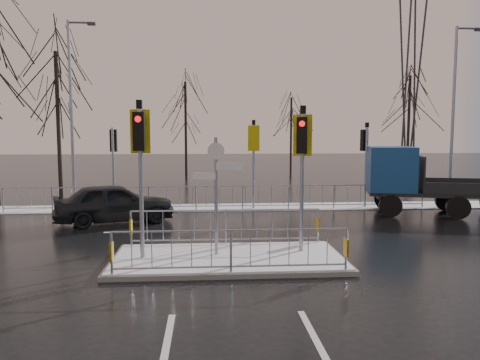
{
  "coord_description": "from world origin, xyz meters",
  "views": [
    {
      "loc": [
        -0.55,
        -11.87,
        3.36
      ],
      "look_at": [
        0.54,
        3.21,
        1.8
      ],
      "focal_mm": 35.0,
      "sensor_mm": 36.0,
      "label": 1
    }
  ],
  "objects": [
    {
      "name": "flatbed_truck",
      "position": [
        7.87,
        6.63,
        1.46
      ],
      "size": [
        6.28,
        3.58,
        2.75
      ],
      "color": "black",
      "rests_on": "ground"
    },
    {
      "name": "far_kerb_fixtures",
      "position": [
        0.29,
        8.09,
        1.02
      ],
      "size": [
        18.0,
        0.65,
        3.83
      ],
      "color": "gray",
      "rests_on": "ground"
    },
    {
      "name": "tree_near_b",
      "position": [
        -8.0,
        12.5,
        5.15
      ],
      "size": [
        4.0,
        4.0,
        7.55
      ],
      "color": "black",
      "rests_on": "ground"
    },
    {
      "name": "pylon_wires",
      "position": [
        16.88,
        30.0,
        11.03
      ],
      "size": [
        70.0,
        2.38,
        19.97
      ],
      "color": "#2D3033",
      "rests_on": "ground"
    },
    {
      "name": "traffic_island",
      "position": [
        -0.01,
        0.01,
        0.39
      ],
      "size": [
        6.0,
        3.04,
        4.15
      ],
      "color": "slate",
      "rests_on": "ground"
    },
    {
      "name": "street_lamp_right",
      "position": [
        10.57,
        8.5,
        4.39
      ],
      "size": [
        1.25,
        0.18,
        8.0
      ],
      "color": "gray",
      "rests_on": "ground"
    },
    {
      "name": "street_lamp_left",
      "position": [
        -6.43,
        9.5,
        4.49
      ],
      "size": [
        1.25,
        0.18,
        8.2
      ],
      "color": "gray",
      "rests_on": "ground"
    },
    {
      "name": "lane_markings",
      "position": [
        0.0,
        -0.33,
        0.0
      ],
      "size": [
        8.0,
        11.38,
        0.01
      ],
      "color": "silver",
      "rests_on": "ground"
    },
    {
      "name": "snow_verge",
      "position": [
        0.0,
        8.6,
        0.02
      ],
      "size": [
        30.0,
        2.0,
        0.04
      ],
      "primitive_type": "cube",
      "color": "white",
      "rests_on": "ground"
    },
    {
      "name": "ground",
      "position": [
        0.0,
        0.0,
        0.0
      ],
      "size": [
        120.0,
        120.0,
        0.0
      ],
      "primitive_type": "plane",
      "color": "black",
      "rests_on": "ground"
    },
    {
      "name": "car_far_lane",
      "position": [
        -3.95,
        5.54,
        0.74
      ],
      "size": [
        4.68,
        3.02,
        1.48
      ],
      "primitive_type": "imported",
      "rotation": [
        0.0,
        0.0,
        1.89
      ],
      "color": "black",
      "rests_on": "ground"
    },
    {
      "name": "tree_far_a",
      "position": [
        -2.0,
        22.0,
        4.82
      ],
      "size": [
        3.75,
        3.75,
        7.08
      ],
      "color": "black",
      "rests_on": "ground"
    },
    {
      "name": "tree_far_b",
      "position": [
        6.0,
        24.0,
        4.18
      ],
      "size": [
        3.25,
        3.25,
        6.14
      ],
      "color": "black",
      "rests_on": "ground"
    },
    {
      "name": "tree_far_c",
      "position": [
        14.0,
        21.0,
        5.15
      ],
      "size": [
        4.0,
        4.0,
        7.55
      ],
      "color": "black",
      "rests_on": "ground"
    }
  ]
}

